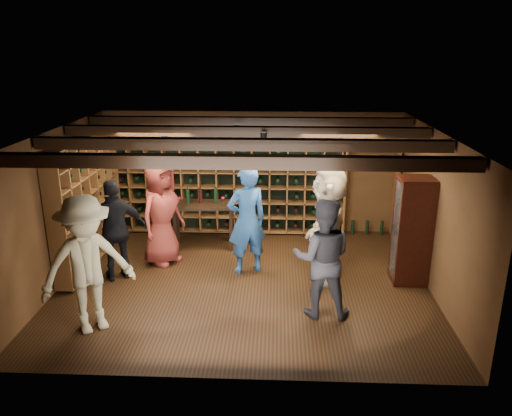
{
  "coord_description": "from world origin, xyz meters",
  "views": [
    {
      "loc": [
        0.53,
        -7.45,
        3.77
      ],
      "look_at": [
        0.19,
        0.2,
        1.25
      ],
      "focal_mm": 35.0,
      "sensor_mm": 36.0,
      "label": 1
    }
  ],
  "objects_px": {
    "tasting_table": "(203,209)",
    "guest_red_floral": "(161,213)",
    "man_grey_suit": "(322,258)",
    "display_cabinet": "(412,233)",
    "guest_beige": "(328,224)",
    "guest_woman_black": "(116,230)",
    "man_blue_shirt": "(247,220)",
    "guest_khaki": "(87,265)"
  },
  "relations": [
    {
      "from": "display_cabinet",
      "to": "guest_woman_black",
      "type": "distance_m",
      "value": 4.83
    },
    {
      "from": "man_blue_shirt",
      "to": "tasting_table",
      "type": "xyz_separation_m",
      "value": [
        -0.91,
        1.08,
        -0.17
      ]
    },
    {
      "from": "guest_khaki",
      "to": "guest_beige",
      "type": "relative_size",
      "value": 0.99
    },
    {
      "from": "man_grey_suit",
      "to": "guest_khaki",
      "type": "bearing_deg",
      "value": 13.59
    },
    {
      "from": "guest_beige",
      "to": "tasting_table",
      "type": "relative_size",
      "value": 1.63
    },
    {
      "from": "guest_woman_black",
      "to": "guest_beige",
      "type": "xyz_separation_m",
      "value": [
        3.48,
        0.14,
        0.12
      ]
    },
    {
      "from": "man_grey_suit",
      "to": "tasting_table",
      "type": "height_order",
      "value": "man_grey_suit"
    },
    {
      "from": "man_grey_suit",
      "to": "guest_woman_black",
      "type": "xyz_separation_m",
      "value": [
        -3.29,
        1.03,
        -0.02
      ]
    },
    {
      "from": "display_cabinet",
      "to": "tasting_table",
      "type": "height_order",
      "value": "display_cabinet"
    },
    {
      "from": "tasting_table",
      "to": "guest_red_floral",
      "type": "bearing_deg",
      "value": -133.38
    },
    {
      "from": "guest_khaki",
      "to": "guest_beige",
      "type": "bearing_deg",
      "value": -8.36
    },
    {
      "from": "display_cabinet",
      "to": "man_grey_suit",
      "type": "distance_m",
      "value": 1.91
    },
    {
      "from": "man_grey_suit",
      "to": "guest_khaki",
      "type": "height_order",
      "value": "guest_khaki"
    },
    {
      "from": "guest_beige",
      "to": "man_grey_suit",
      "type": "bearing_deg",
      "value": 0.48
    },
    {
      "from": "man_grey_suit",
      "to": "guest_red_floral",
      "type": "relative_size",
      "value": 0.95
    },
    {
      "from": "man_grey_suit",
      "to": "guest_khaki",
      "type": "relative_size",
      "value": 0.91
    },
    {
      "from": "man_grey_suit",
      "to": "display_cabinet",
      "type": "bearing_deg",
      "value": -139.75
    },
    {
      "from": "man_grey_suit",
      "to": "guest_woman_black",
      "type": "relative_size",
      "value": 1.03
    },
    {
      "from": "man_grey_suit",
      "to": "man_blue_shirt",
      "type": "bearing_deg",
      "value": -46.56
    },
    {
      "from": "guest_red_floral",
      "to": "guest_woman_black",
      "type": "distance_m",
      "value": 0.91
    },
    {
      "from": "guest_red_floral",
      "to": "man_blue_shirt",
      "type": "bearing_deg",
      "value": -70.97
    },
    {
      "from": "man_blue_shirt",
      "to": "guest_beige",
      "type": "height_order",
      "value": "guest_beige"
    },
    {
      "from": "guest_khaki",
      "to": "guest_woman_black",
      "type": "bearing_deg",
      "value": 58.94
    },
    {
      "from": "guest_red_floral",
      "to": "display_cabinet",
      "type": "bearing_deg",
      "value": -67.1
    },
    {
      "from": "man_blue_shirt",
      "to": "tasting_table",
      "type": "distance_m",
      "value": 1.42
    },
    {
      "from": "guest_woman_black",
      "to": "man_grey_suit",
      "type": "bearing_deg",
      "value": 133.39
    },
    {
      "from": "display_cabinet",
      "to": "tasting_table",
      "type": "bearing_deg",
      "value": 159.58
    },
    {
      "from": "man_blue_shirt",
      "to": "guest_khaki",
      "type": "bearing_deg",
      "value": 20.85
    },
    {
      "from": "man_blue_shirt",
      "to": "guest_beige",
      "type": "distance_m",
      "value": 1.36
    },
    {
      "from": "guest_beige",
      "to": "tasting_table",
      "type": "bearing_deg",
      "value": -110.63
    },
    {
      "from": "guest_red_floral",
      "to": "guest_khaki",
      "type": "xyz_separation_m",
      "value": [
        -0.49,
        -2.26,
        0.04
      ]
    },
    {
      "from": "guest_red_floral",
      "to": "man_grey_suit",
      "type": "bearing_deg",
      "value": -91.83
    },
    {
      "from": "display_cabinet",
      "to": "guest_red_floral",
      "type": "distance_m",
      "value": 4.26
    },
    {
      "from": "man_blue_shirt",
      "to": "guest_khaki",
      "type": "height_order",
      "value": "guest_khaki"
    },
    {
      "from": "tasting_table",
      "to": "man_blue_shirt",
      "type": "bearing_deg",
      "value": -54.28
    },
    {
      "from": "guest_red_floral",
      "to": "tasting_table",
      "type": "bearing_deg",
      "value": -8.36
    },
    {
      "from": "man_blue_shirt",
      "to": "guest_woman_black",
      "type": "bearing_deg",
      "value": -13.52
    },
    {
      "from": "man_blue_shirt",
      "to": "man_grey_suit",
      "type": "distance_m",
      "value": 1.82
    },
    {
      "from": "display_cabinet",
      "to": "guest_khaki",
      "type": "distance_m",
      "value": 5.0
    },
    {
      "from": "guest_woman_black",
      "to": "display_cabinet",
      "type": "bearing_deg",
      "value": 152.02
    },
    {
      "from": "guest_khaki",
      "to": "tasting_table",
      "type": "bearing_deg",
      "value": 34.44
    },
    {
      "from": "guest_beige",
      "to": "guest_red_floral",
      "type": "bearing_deg",
      "value": -91.18
    }
  ]
}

